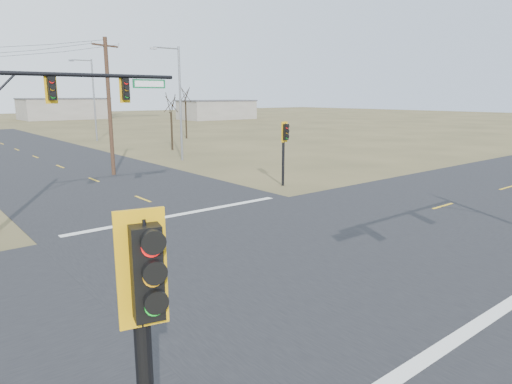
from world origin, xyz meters
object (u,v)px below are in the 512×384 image
Objects in this scene: pedestal_signal_ne at (285,139)px; bare_tree_c at (171,103)px; streetlight_a at (178,98)px; pedestal_signal_sw at (147,326)px; bare_tree_d at (185,94)px; streetlight_b at (92,96)px; utility_pole_near at (109,106)px; mast_arm_far at (50,108)px.

bare_tree_c is (4.27, 23.08, 2.03)m from pedestal_signal_ne.
pedestal_signal_sw is at bearing -100.33° from streetlight_a.
pedestal_signal_sw is 0.63× the size of bare_tree_d.
streetlight_b is 1.38× the size of bare_tree_d.
pedestal_signal_ne is 0.56× the size of bare_tree_d.
utility_pole_near is at bearing -134.59° from bare_tree_c.
streetlight_a reaches higher than mast_arm_far.
bare_tree_d is at bearing 64.61° from pedestal_signal_ne.
bare_tree_c is (11.48, 11.65, -0.03)m from utility_pole_near.
bare_tree_c is at bearing 45.78° from mast_arm_far.
pedestal_signal_sw is at bearing -107.83° from mast_arm_far.
utility_pole_near reaches higher than bare_tree_d.
mast_arm_far is at bearing -115.15° from streetlight_a.
pedestal_signal_ne is at bearing -72.86° from streetlight_a.
streetlight_a reaches higher than utility_pole_near.
streetlight_b is at bearing 85.29° from pedestal_signal_sw.
pedestal_signal_sw is at bearing -120.90° from bare_tree_d.
streetlight_a is 22.43m from bare_tree_d.
pedestal_signal_ne is at bearing -5.20° from mast_arm_far.
streetlight_b is at bearing 72.67° from utility_pole_near.
streetlight_a is (0.72, 15.17, 2.58)m from pedestal_signal_ne.
bare_tree_c is at bearing 75.49° from pedestal_signal_sw.
streetlight_b reaches higher than pedestal_signal_sw.
pedestal_signal_sw is at bearing -119.08° from bare_tree_c.
mast_arm_far is 2.15× the size of pedestal_signal_ne.
pedestal_signal_sw is 46.76m from bare_tree_c.
bare_tree_c is 0.87× the size of bare_tree_d.
pedestal_signal_ne is 0.42× the size of streetlight_a.
utility_pole_near is at bearing -114.76° from streetlight_b.
utility_pole_near is 30.20m from bare_tree_d.
mast_arm_far reaches higher than pedestal_signal_sw.
bare_tree_c reaches higher than pedestal_signal_ne.
utility_pole_near is 0.96× the size of streetlight_b.
mast_arm_far is 1.40× the size of bare_tree_c.
utility_pole_near is 8.78m from streetlight_a.
pedestal_signal_ne is 0.65× the size of bare_tree_c.
mast_arm_far is 18.32m from pedestal_signal_sw.
pedestal_signal_sw is at bearing -116.70° from streetlight_b.
utility_pole_near is at bearing 83.52° from pedestal_signal_sw.
bare_tree_c is (3.55, 7.91, -0.55)m from streetlight_a.
utility_pole_near reaches higher than pedestal_signal_ne.
pedestal_signal_ne is 0.41× the size of streetlight_b.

